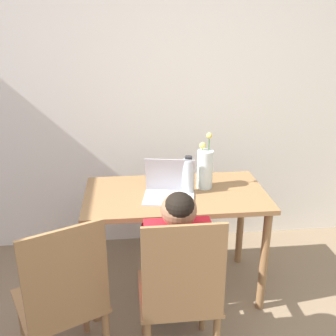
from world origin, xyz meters
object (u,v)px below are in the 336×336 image
Objects in this scene: person_seated at (177,254)px; water_bottle at (188,176)px; laptop at (169,188)px; chair_spare at (63,302)px; flower_vase at (205,168)px; chair_occupied at (180,294)px.

person_seated reaches higher than water_bottle.
person_seated reaches higher than laptop.
flower_vase is at bearing -163.86° from chair_spare.
water_bottle is (-0.12, -0.07, -0.02)m from flower_vase.
person_seated is 0.68m from flower_vase.
chair_occupied is at bearing -101.73° from water_bottle.
laptop reaches higher than chair_spare.
person_seated is 2.74× the size of flower_vase.
chair_occupied is at bearing 154.66° from chair_spare.
flower_vase is at bearing -109.56° from chair_occupied.
chair_occupied is 0.68m from laptop.
chair_occupied is 0.93× the size of person_seated.
flower_vase is (0.24, 0.11, 0.08)m from laptop.
chair_spare is at bearing -139.21° from flower_vase.
laptop is 0.28m from flower_vase.
chair_spare is 3.81× the size of water_bottle.
person_seated is at bearing 167.06° from chair_spare.
chair_spare is 2.54× the size of flower_vase.
chair_spare is at bearing 11.56° from person_seated.
water_bottle is at bearing -162.54° from chair_spare.
water_bottle reaches higher than chair_occupied.
person_seated is (0.57, 0.12, 0.15)m from chair_spare.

